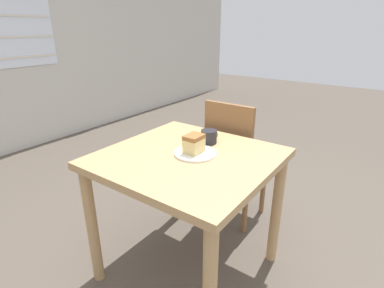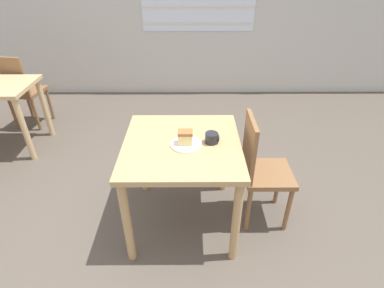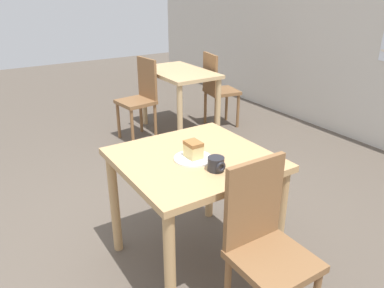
{
  "view_description": "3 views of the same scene",
  "coord_description": "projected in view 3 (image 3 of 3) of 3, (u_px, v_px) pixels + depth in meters",
  "views": [
    {
      "loc": [
        -1.0,
        -0.55,
        1.38
      ],
      "look_at": [
        0.18,
        0.3,
        0.8
      ],
      "focal_mm": 28.0,
      "sensor_mm": 36.0,
      "label": 1
    },
    {
      "loc": [
        0.2,
        -1.49,
        1.89
      ],
      "look_at": [
        0.21,
        0.24,
        0.78
      ],
      "focal_mm": 28.0,
      "sensor_mm": 36.0,
      "label": 2
    },
    {
      "loc": [
        1.8,
        -0.78,
        1.69
      ],
      "look_at": [
        0.17,
        0.26,
        0.85
      ],
      "focal_mm": 35.0,
      "sensor_mm": 36.0,
      "label": 3
    }
  ],
  "objects": [
    {
      "name": "dining_table_near",
      "position": [
        194.0,
        174.0,
        2.24
      ],
      "size": [
        0.84,
        0.86,
        0.75
      ],
      "color": "tan",
      "rests_on": "ground_plane"
    },
    {
      "name": "dining_table_far",
      "position": [
        179.0,
        82.0,
        4.41
      ],
      "size": [
        0.98,
        0.61,
        0.75
      ],
      "color": "tan",
      "rests_on": "ground_plane"
    },
    {
      "name": "chair_far_corner",
      "position": [
        140.0,
        96.0,
        4.26
      ],
      "size": [
        0.41,
        0.41,
        0.92
      ],
      "rotation": [
        0.0,
        0.0,
        0.12
      ],
      "color": "brown",
      "rests_on": "ground_plane"
    },
    {
      "name": "plate",
      "position": [
        193.0,
        158.0,
        2.15
      ],
      "size": [
        0.22,
        0.22,
        0.01
      ],
      "color": "white",
      "rests_on": "dining_table_near"
    },
    {
      "name": "cake_slice",
      "position": [
        193.0,
        149.0,
        2.13
      ],
      "size": [
        0.1,
        0.08,
        0.1
      ],
      "color": "#E0C67F",
      "rests_on": "plate"
    },
    {
      "name": "ground_plane",
      "position": [
        144.0,
        263.0,
        2.45
      ],
      "size": [
        14.0,
        14.0,
        0.0
      ],
      "primitive_type": "plane",
      "color": "brown"
    },
    {
      "name": "chair_far_opposite",
      "position": [
        217.0,
        88.0,
        4.62
      ],
      "size": [
        0.43,
        0.43,
        0.92
      ],
      "rotation": [
        0.0,
        0.0,
        2.97
      ],
      "color": "brown",
      "rests_on": "ground_plane"
    },
    {
      "name": "chair_near_window",
      "position": [
        265.0,
        245.0,
        1.85
      ],
      "size": [
        0.37,
        0.37,
        0.92
      ],
      "rotation": [
        0.0,
        0.0,
        1.57
      ],
      "color": "brown",
      "rests_on": "ground_plane"
    },
    {
      "name": "coffee_mug",
      "position": [
        216.0,
        164.0,
        2.01
      ],
      "size": [
        0.1,
        0.09,
        0.08
      ],
      "color": "#232328",
      "rests_on": "dining_table_near"
    }
  ]
}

